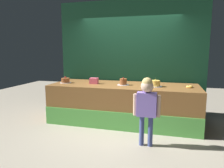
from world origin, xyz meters
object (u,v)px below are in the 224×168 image
(pink_box, at_px, (94,81))
(cake_center, at_px, (123,82))
(cake_right, at_px, (155,84))
(child_figure, at_px, (147,102))
(cake_left, at_px, (65,81))
(donut, at_px, (189,87))

(pink_box, distance_m, cake_center, 0.71)
(cake_right, bearing_deg, child_figure, -93.85)
(child_figure, xyz_separation_m, pink_box, (-1.35, 1.09, 0.17))
(cake_left, bearing_deg, cake_center, 1.91)
(donut, bearing_deg, cake_right, -176.27)
(cake_left, bearing_deg, donut, 1.43)
(child_figure, distance_m, donut, 1.36)
(child_figure, relative_size, donut, 9.01)
(pink_box, height_order, cake_right, cake_right)
(pink_box, xyz_separation_m, donut, (2.14, 0.01, -0.05))
(donut, bearing_deg, pink_box, -179.79)
(child_figure, relative_size, pink_box, 6.30)
(cake_left, distance_m, cake_right, 2.14)
(cake_center, relative_size, cake_right, 0.88)
(child_figure, bearing_deg, pink_box, 141.05)
(pink_box, xyz_separation_m, cake_right, (1.42, -0.04, -0.01))
(child_figure, height_order, donut, child_figure)
(donut, xyz_separation_m, cake_right, (-0.71, -0.05, 0.04))
(pink_box, distance_m, donut, 2.14)
(child_figure, height_order, cake_center, child_figure)
(child_figure, bearing_deg, donut, 54.60)
(child_figure, xyz_separation_m, donut, (0.78, 1.10, 0.12))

